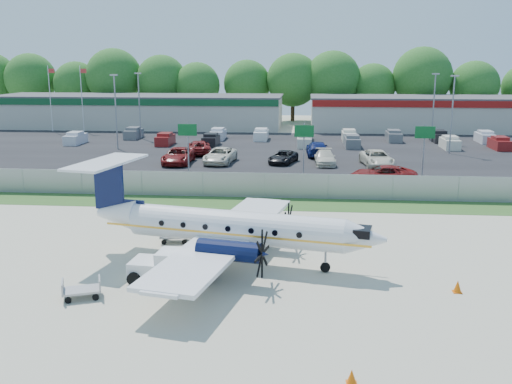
# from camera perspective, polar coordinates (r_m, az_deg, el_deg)

# --- Properties ---
(ground) EXTENTS (170.00, 170.00, 0.00)m
(ground) POSITION_cam_1_polar(r_m,az_deg,el_deg) (32.09, -0.95, -6.41)
(ground) COLOR #BBB79F
(ground) RESTS_ON ground
(grass_verge) EXTENTS (170.00, 4.00, 0.02)m
(grass_verge) POSITION_cam_1_polar(r_m,az_deg,el_deg) (43.54, 0.69, -1.17)
(grass_verge) COLOR #2D561E
(grass_verge) RESTS_ON ground
(access_road) EXTENTS (170.00, 8.00, 0.02)m
(access_road) POSITION_cam_1_polar(r_m,az_deg,el_deg) (50.34, 1.30, 0.77)
(access_road) COLOR black
(access_road) RESTS_ON ground
(parking_lot) EXTENTS (170.00, 32.00, 0.02)m
(parking_lot) POSITION_cam_1_polar(r_m,az_deg,el_deg) (70.97, 2.42, 4.34)
(parking_lot) COLOR black
(parking_lot) RESTS_ON ground
(perimeter_fence) EXTENTS (120.00, 0.06, 1.99)m
(perimeter_fence) POSITION_cam_1_polar(r_m,az_deg,el_deg) (45.25, 0.89, 0.66)
(perimeter_fence) COLOR gray
(perimeter_fence) RESTS_ON ground
(building_west) EXTENTS (46.40, 12.40, 5.24)m
(building_west) POSITION_cam_1_polar(r_m,az_deg,el_deg) (96.34, -11.48, 7.94)
(building_west) COLOR beige
(building_west) RESTS_ON ground
(building_east) EXTENTS (44.40, 12.40, 5.24)m
(building_east) POSITION_cam_1_polar(r_m,az_deg,el_deg) (95.20, 19.06, 7.44)
(building_east) COLOR beige
(building_east) RESTS_ON ground
(sign_left) EXTENTS (1.80, 0.26, 5.00)m
(sign_left) POSITION_cam_1_polar(r_m,az_deg,el_deg) (54.63, -6.85, 5.48)
(sign_left) COLOR gray
(sign_left) RESTS_ON ground
(sign_mid) EXTENTS (1.80, 0.26, 5.00)m
(sign_mid) POSITION_cam_1_polar(r_m,az_deg,el_deg) (53.47, 4.82, 5.36)
(sign_mid) COLOR gray
(sign_mid) RESTS_ON ground
(sign_right) EXTENTS (1.80, 0.26, 5.00)m
(sign_right) POSITION_cam_1_polar(r_m,az_deg,el_deg) (54.55, 16.50, 5.03)
(sign_right) COLOR gray
(sign_right) RESTS_ON ground
(flagpole_west) EXTENTS (1.06, 0.12, 10.00)m
(flagpole_west) POSITION_cam_1_polar(r_m,az_deg,el_deg) (93.79, -19.87, 9.15)
(flagpole_west) COLOR white
(flagpole_west) RESTS_ON ground
(flagpole_east) EXTENTS (1.06, 0.12, 10.00)m
(flagpole_east) POSITION_cam_1_polar(r_m,az_deg,el_deg) (91.82, -17.00, 9.29)
(flagpole_east) COLOR white
(flagpole_east) RESTS_ON ground
(light_pole_nw) EXTENTS (0.90, 0.35, 9.09)m
(light_pole_nw) POSITION_cam_1_polar(r_m,az_deg,el_deg) (72.14, -13.87, 8.29)
(light_pole_nw) COLOR gray
(light_pole_nw) RESTS_ON ground
(light_pole_ne) EXTENTS (0.90, 0.35, 9.09)m
(light_pole_ne) POSITION_cam_1_polar(r_m,az_deg,el_deg) (70.35, 19.04, 7.86)
(light_pole_ne) COLOR gray
(light_pole_ne) RESTS_ON ground
(light_pole_sw) EXTENTS (0.90, 0.35, 9.09)m
(light_pole_sw) POSITION_cam_1_polar(r_m,az_deg,el_deg) (81.65, -11.61, 8.91)
(light_pole_sw) COLOR gray
(light_pole_sw) RESTS_ON ground
(light_pole_se) EXTENTS (0.90, 0.35, 9.09)m
(light_pole_se) POSITION_cam_1_polar(r_m,az_deg,el_deg) (80.07, 17.35, 8.51)
(light_pole_se) COLOR gray
(light_pole_se) RESTS_ON ground
(tree_line) EXTENTS (112.00, 6.00, 14.00)m
(tree_line) POSITION_cam_1_polar(r_m,az_deg,el_deg) (104.69, 3.30, 7.11)
(tree_line) COLOR #235F1C
(tree_line) RESTS_ON ground
(aircraft) EXTENTS (17.04, 16.70, 5.20)m
(aircraft) POSITION_cam_1_polar(r_m,az_deg,el_deg) (30.54, -2.70, -3.47)
(aircraft) COLOR white
(aircraft) RESTS_ON ground
(pushback_tug) EXTENTS (3.01, 2.28, 1.55)m
(pushback_tug) POSITION_cam_1_polar(r_m,az_deg,el_deg) (28.78, -9.30, -7.34)
(pushback_tug) COLOR white
(pushback_tug) RESTS_ON ground
(baggage_cart_near) EXTENTS (1.82, 1.19, 0.91)m
(baggage_cart_near) POSITION_cam_1_polar(r_m,az_deg,el_deg) (34.68, -8.09, -4.31)
(baggage_cart_near) COLOR gray
(baggage_cart_near) RESTS_ON ground
(baggage_cart_far) EXTENTS (1.97, 1.58, 0.90)m
(baggage_cart_far) POSITION_cam_1_polar(r_m,az_deg,el_deg) (27.71, -17.04, -9.29)
(baggage_cart_far) COLOR gray
(baggage_cart_far) RESTS_ON ground
(cone_nose) EXTENTS (0.41, 0.41, 0.59)m
(cone_nose) POSITION_cam_1_polar(r_m,az_deg,el_deg) (28.80, 19.50, -8.92)
(cone_nose) COLOR #DC5A06
(cone_nose) RESTS_ON ground
(cone_port_wing) EXTENTS (0.37, 0.37, 0.52)m
(cone_port_wing) POSITION_cam_1_polar(r_m,az_deg,el_deg) (20.47, 9.54, -17.76)
(cone_port_wing) COLOR #DC5A06
(cone_port_wing) RESTS_ON ground
(cone_starboard_wing) EXTENTS (0.43, 0.43, 0.61)m
(cone_starboard_wing) POSITION_cam_1_polar(r_m,az_deg,el_deg) (38.03, 2.36, -2.85)
(cone_starboard_wing) COLOR #DC5A06
(cone_starboard_wing) RESTS_ON ground
(road_car_west) EXTENTS (4.55, 2.42, 1.43)m
(road_car_west) POSITION_cam_1_polar(r_m,az_deg,el_deg) (53.10, -16.50, 0.86)
(road_car_west) COLOR beige
(road_car_west) RESTS_ON ground
(road_car_mid) EXTENTS (5.99, 2.90, 1.64)m
(road_car_mid) POSITION_cam_1_polar(r_m,az_deg,el_deg) (51.83, 12.52, 0.80)
(road_car_mid) COLOR maroon
(road_car_mid) RESTS_ON ground
(parked_car_a) EXTENTS (2.94, 6.14, 1.69)m
(parked_car_a) POSITION_cam_1_polar(r_m,az_deg,el_deg) (61.13, -7.76, 2.82)
(parked_car_a) COLOR maroon
(parked_car_a) RESTS_ON ground
(parked_car_b) EXTENTS (3.26, 6.16, 1.65)m
(parked_car_b) POSITION_cam_1_polar(r_m,az_deg,el_deg) (61.03, -3.60, 2.90)
(parked_car_b) COLOR beige
(parked_car_b) RESTS_ON ground
(parked_car_c) EXTENTS (3.42, 5.23, 1.34)m
(parked_car_c) POSITION_cam_1_polar(r_m,az_deg,el_deg) (60.93, 2.72, 2.89)
(parked_car_c) COLOR black
(parked_car_c) RESTS_ON ground
(parked_car_d) EXTENTS (2.24, 5.17, 1.48)m
(parked_car_d) POSITION_cam_1_polar(r_m,az_deg,el_deg) (60.47, 6.90, 2.73)
(parked_car_d) COLOR beige
(parked_car_d) RESTS_ON ground
(parked_car_e) EXTENTS (3.39, 6.20, 1.65)m
(parked_car_e) POSITION_cam_1_polar(r_m,az_deg,el_deg) (60.42, 11.97, 2.54)
(parked_car_e) COLOR beige
(parked_car_e) RESTS_ON ground
(parked_car_f) EXTENTS (3.79, 6.21, 1.61)m
(parked_car_f) POSITION_cam_1_polar(r_m,az_deg,el_deg) (67.20, -5.71, 3.79)
(parked_car_f) COLOR maroon
(parked_car_f) RESTS_ON ground
(parked_car_g) EXTENTS (2.59, 5.88, 1.68)m
(parked_car_g) POSITION_cam_1_polar(r_m,az_deg,el_deg) (65.88, 6.12, 3.59)
(parked_car_g) COLOR navy
(parked_car_g) RESTS_ON ground
(far_parking_rows) EXTENTS (56.00, 10.00, 1.60)m
(far_parking_rows) POSITION_cam_1_polar(r_m,az_deg,el_deg) (75.92, 2.60, 4.89)
(far_parking_rows) COLOR gray
(far_parking_rows) RESTS_ON ground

